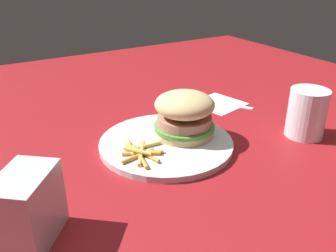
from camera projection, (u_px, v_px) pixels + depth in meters
name	position (u px, v px, depth m)	size (l,w,h in m)	color
ground_plane	(173.00, 151.00, 0.67)	(1.60, 1.60, 0.00)	maroon
plate	(168.00, 143.00, 0.69)	(0.26, 0.26, 0.01)	silver
sandwich	(184.00, 114.00, 0.69)	(0.12, 0.12, 0.09)	tan
fries_pile	(141.00, 152.00, 0.64)	(0.11, 0.09, 0.01)	gold
napkin	(218.00, 103.00, 0.89)	(0.11, 0.11, 0.00)	white
fork	(218.00, 102.00, 0.89)	(0.15, 0.11, 0.00)	silver
drink_glass	(306.00, 116.00, 0.72)	(0.08, 0.08, 0.10)	silver
napkin_dispenser	(28.00, 208.00, 0.45)	(0.09, 0.06, 0.10)	#B7BABF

